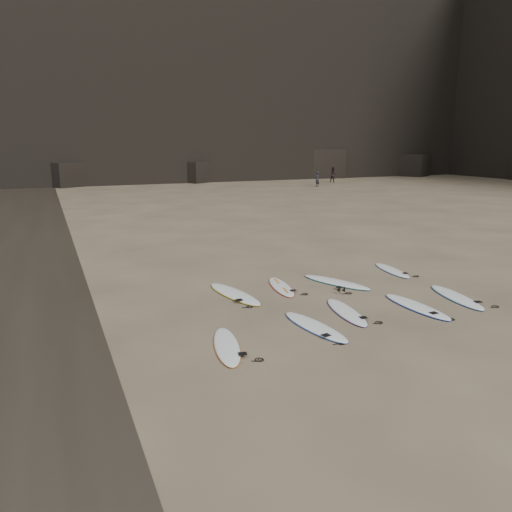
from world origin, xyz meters
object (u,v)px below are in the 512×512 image
Objects in this scene: surfboard_1 at (315,326)px; surfboard_8 at (392,270)px; surfboard_0 at (227,346)px; person_a at (317,179)px; surfboard_3 at (416,306)px; surfboard_6 at (281,287)px; person_b at (333,175)px; surfboard_2 at (346,312)px; surfboard_4 at (456,297)px; surfboard_7 at (336,282)px; surfboard_5 at (234,294)px.

surfboard_1 is 6.64m from surfboard_8.
surfboard_0 reaches higher than surfboard_8.
surfboard_8 is 1.42× the size of person_a.
surfboard_8 is 34.54m from person_a.
surfboard_3 reaches higher than surfboard_6.
person_b is at bearing 69.60° from surfboard_8.
surfboard_6 reaches higher than surfboard_8.
surfboard_2 is 39.23m from person_a.
surfboard_0 is 7.68m from surfboard_4.
surfboard_0 is 1.47× the size of person_a.
surfboard_1 reaches higher than surfboard_0.
surfboard_0 is 6.28m from surfboard_7.
person_a is at bearing 62.69° from surfboard_3.
surfboard_8 is at bearing 41.03° from surfboard_0.
surfboard_3 is 0.99× the size of surfboard_7.
surfboard_1 reaches higher than surfboard_2.
surfboard_3 is 1.15× the size of surfboard_8.
surfboard_0 is at bearing -123.88° from surfboard_5.
surfboard_5 reaches higher than surfboard_0.
person_a is at bearing 77.74° from surfboard_4.
surfboard_4 is at bearing -85.97° from surfboard_8.
surfboard_8 is 1.29× the size of person_b.
person_b is (21.78, 35.70, 0.82)m from surfboard_7.
person_a is (21.06, 31.68, 0.73)m from surfboard_5.
surfboard_2 is at bearing -133.52° from surfboard_8.
surfboard_6 is (-2.69, 3.30, -0.01)m from surfboard_3.
person_a is (22.63, 35.35, 0.74)m from surfboard_0.
surfboard_6 is 1.02× the size of surfboard_8.
surfboard_1 is at bearing -90.31° from person_b.
surfboard_6 is (-0.60, 2.90, -0.00)m from surfboard_2.
surfboard_1 is at bearing -85.71° from surfboard_5.
surfboard_5 is 6.33m from surfboard_8.
surfboard_7 is 36.27m from person_a.
surfboard_0 is 0.90× the size of surfboard_3.
surfboard_7 is 1.50× the size of person_b.
surfboard_5 is (-0.92, 3.40, 0.00)m from surfboard_1.
surfboard_6 is at bearing 148.53° from surfboard_7.
surfboard_7 reaches higher than surfboard_6.
surfboard_6 is 4.65m from surfboard_8.
person_b is (23.71, 35.44, 0.82)m from surfboard_6.
surfboard_4 is 5.37m from surfboard_6.
surfboard_5 is at bearing -167.80° from surfboard_8.
person_a reaches higher than surfboard_8.
person_b is at bearing 43.72° from surfboard_5.
surfboard_4 is 0.98× the size of surfboard_7.
surfboard_6 is 1.32× the size of person_b.
surfboard_3 is at bearing -110.33° from surfboard_8.
surfboard_1 is at bearing -153.06° from surfboard_7.
surfboard_4 is (1.71, 0.23, -0.00)m from surfboard_3.
surfboard_3 is 0.94× the size of surfboard_5.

